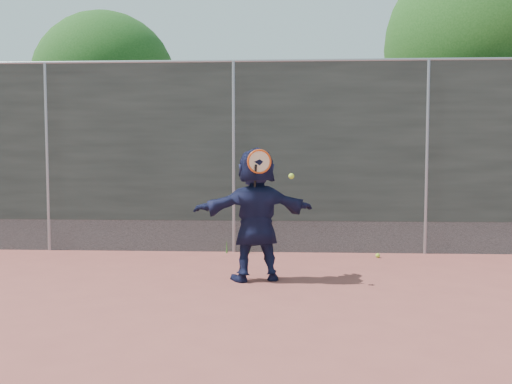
{
  "coord_description": "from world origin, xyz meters",
  "views": [
    {
      "loc": [
        0.83,
        -5.46,
        1.58
      ],
      "look_at": [
        0.46,
        1.51,
        1.09
      ],
      "focal_mm": 40.0,
      "sensor_mm": 36.0,
      "label": 1
    }
  ],
  "objects": [
    {
      "name": "ground",
      "position": [
        0.0,
        0.0,
        0.0
      ],
      "size": [
        80.0,
        80.0,
        0.0
      ],
      "primitive_type": "plane",
      "color": "#9E4C42",
      "rests_on": "ground"
    },
    {
      "name": "player",
      "position": [
        0.46,
        1.51,
        0.82
      ],
      "size": [
        1.6,
        0.87,
        1.64
      ],
      "primitive_type": "imported",
      "rotation": [
        0.0,
        0.0,
        3.41
      ],
      "color": "#15193B",
      "rests_on": "ground"
    },
    {
      "name": "ball_ground",
      "position": [
        2.21,
        3.09,
        0.03
      ],
      "size": [
        0.07,
        0.07,
        0.07
      ],
      "primitive_type": "sphere",
      "color": "#ABD72F",
      "rests_on": "ground"
    },
    {
      "name": "fence",
      "position": [
        -0.0,
        3.5,
        1.58
      ],
      "size": [
        20.0,
        0.06,
        3.03
      ],
      "color": "#38423D",
      "rests_on": "ground"
    },
    {
      "name": "swing_action",
      "position": [
        0.54,
        1.31,
        1.44
      ],
      "size": [
        0.56,
        0.16,
        0.51
      ],
      "color": "#CD4713",
      "rests_on": "ground"
    },
    {
      "name": "tree_right",
      "position": [
        4.68,
        5.75,
        3.49
      ],
      "size": [
        3.78,
        3.6,
        5.39
      ],
      "color": "#382314",
      "rests_on": "ground"
    },
    {
      "name": "tree_left",
      "position": [
        -2.85,
        6.55,
        2.94
      ],
      "size": [
        3.15,
        3.0,
        4.53
      ],
      "color": "#382314",
      "rests_on": "ground"
    },
    {
      "name": "weed_clump",
      "position": [
        0.29,
        3.38,
        0.13
      ],
      "size": [
        0.68,
        0.07,
        0.3
      ],
      "color": "#387226",
      "rests_on": "ground"
    }
  ]
}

